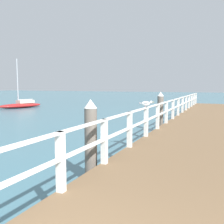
# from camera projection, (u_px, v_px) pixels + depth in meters

# --- Properties ---
(pier_deck) EXTENTS (2.85, 24.10, 0.49)m
(pier_deck) POSITION_uv_depth(u_px,v_px,m) (201.00, 125.00, 12.36)
(pier_deck) COLOR brown
(pier_deck) RESTS_ON ground_plane
(pier_railing) EXTENTS (0.12, 22.62, 0.97)m
(pier_railing) POSITION_uv_depth(u_px,v_px,m) (173.00, 107.00, 12.81)
(pier_railing) COLOR silver
(pier_railing) RESTS_ON pier_deck
(dock_piling_near) EXTENTS (0.29, 0.29, 1.87)m
(dock_piling_near) POSITION_uv_depth(u_px,v_px,m) (91.00, 141.00, 5.74)
(dock_piling_near) COLOR #6B6056
(dock_piling_near) RESTS_ON ground_plane
(dock_piling_far) EXTENTS (0.29, 0.29, 1.87)m
(dock_piling_far) POSITION_uv_depth(u_px,v_px,m) (160.00, 112.00, 11.94)
(dock_piling_far) COLOR #6B6056
(dock_piling_far) RESTS_ON ground_plane
(seagull_foreground) EXTENTS (0.44, 0.27, 0.21)m
(seagull_foreground) POSITION_uv_depth(u_px,v_px,m) (146.00, 103.00, 8.30)
(seagull_foreground) COLOR white
(seagull_foreground) RESTS_ON pier_railing
(boat_0) EXTENTS (2.82, 4.54, 4.66)m
(boat_0) POSITION_uv_depth(u_px,v_px,m) (21.00, 105.00, 24.79)
(boat_0) COLOR red
(boat_0) RESTS_ON ground_plane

